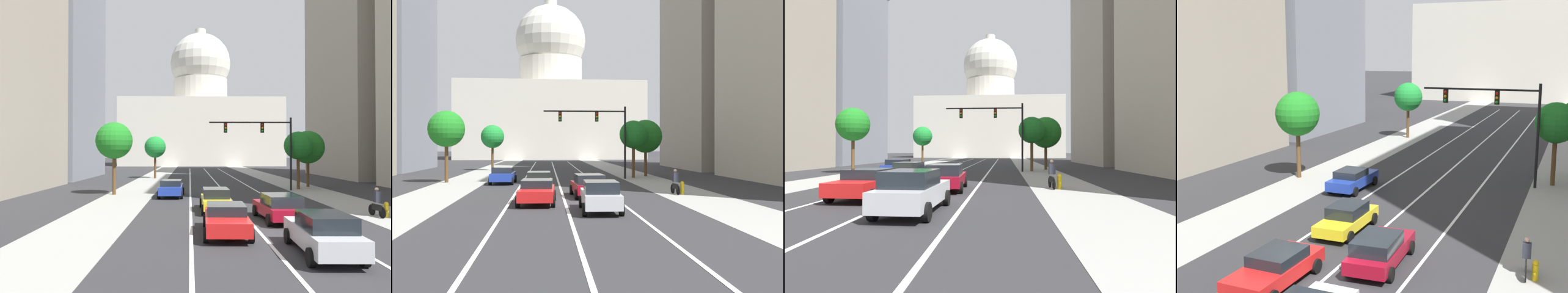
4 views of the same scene
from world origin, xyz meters
TOP-DOWN VIEW (x-y plane):
  - ground_plane at (0.00, 40.00)m, footprint 400.00×400.00m
  - sidewalk_left at (-8.59, 35.00)m, footprint 4.28×130.00m
  - lane_stripe_left at (-3.23, 25.00)m, footprint 0.16×90.00m
  - lane_stripe_center at (0.00, 25.00)m, footprint 0.16×90.00m
  - lane_stripe_right at (3.23, 25.00)m, footprint 0.16×90.00m
  - capitol_building at (0.00, 96.41)m, footprint 45.44×27.20m
  - car_yellow at (-1.61, 6.29)m, footprint 1.97×4.65m
  - car_crimson at (1.62, 2.72)m, footprint 2.25×4.78m
  - car_red at (-1.61, -0.54)m, footprint 2.24×4.80m
  - car_blue at (-4.84, 14.13)m, footprint 2.13×4.83m
  - traffic_signal_mast at (4.25, 19.25)m, footprint 8.22×0.39m
  - fire_hydrant at (8.09, 3.71)m, footprint 0.26×0.35m
  - cyclist at (7.69, 3.97)m, footprint 0.39×1.70m
  - street_tree_near_left at (-8.28, 36.63)m, footprint 3.10×3.10m
  - street_tree_mid_left at (-10.03, 15.81)m, footprint 3.29×3.29m
  - street_tree_far_right at (7.83, 20.49)m, footprint 2.89×2.89m

SIDE VIEW (x-z plane):
  - ground_plane at x=0.00m, z-range 0.00..0.00m
  - sidewalk_left at x=-8.59m, z-range 0.00..0.01m
  - lane_stripe_left at x=-3.23m, z-range 0.01..0.02m
  - lane_stripe_center at x=0.00m, z-range 0.01..0.02m
  - lane_stripe_right at x=3.23m, z-range 0.01..0.02m
  - fire_hydrant at x=8.09m, z-range 0.01..0.92m
  - car_red at x=-1.61m, z-range 0.04..1.42m
  - car_yellow at x=-1.61m, z-range 0.02..1.48m
  - car_blue at x=-4.84m, z-range 0.03..1.48m
  - car_crimson at x=1.62m, z-range 0.03..1.53m
  - cyclist at x=7.69m, z-range -0.01..1.71m
  - street_tree_far_right at x=7.83m, z-range 1.48..7.40m
  - street_tree_near_left at x=-8.28m, z-range 1.46..7.55m
  - street_tree_mid_left at x=-10.03m, z-range 1.56..8.04m
  - traffic_signal_mast at x=4.25m, z-range 1.59..8.83m
  - capitol_building at x=0.00m, z-range -6.29..34.96m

